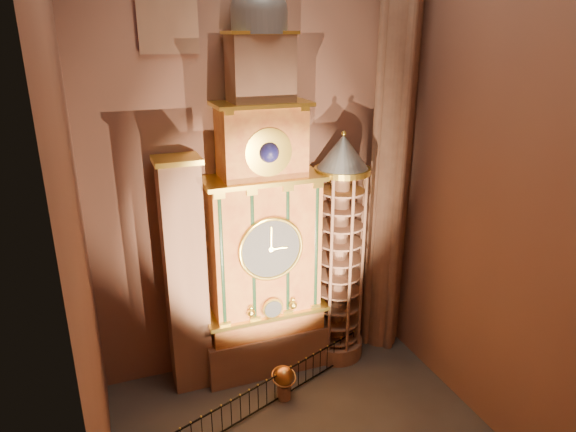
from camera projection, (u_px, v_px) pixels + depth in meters
name	position (u px, v px, depth m)	size (l,w,h in m)	color
wall_back	(254.00, 126.00, 21.17)	(22.00, 22.00, 0.00)	#91614E
wall_left	(68.00, 180.00, 13.55)	(22.00, 22.00, 0.00)	#91614E
wall_right	(492.00, 142.00, 18.23)	(22.00, 22.00, 0.00)	#91614E
astronomical_clock	(263.00, 232.00, 21.73)	(5.60, 2.41, 16.70)	#8C634C
portrait_tower	(185.00, 277.00, 21.13)	(1.80, 1.60, 10.20)	#8C634C
stair_turret	(339.00, 253.00, 23.14)	(2.50, 2.50, 10.80)	#8C634C
gothic_pier	(394.00, 121.00, 22.33)	(2.04, 2.04, 22.00)	#8C634C
celestial_globe	(284.00, 380.00, 21.50)	(1.09, 1.03, 1.53)	#8C634C
iron_railing	(271.00, 391.00, 21.19)	(9.60, 3.76, 1.25)	black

